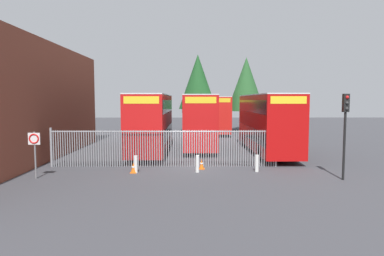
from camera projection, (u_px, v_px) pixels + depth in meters
name	position (u px, v px, depth m)	size (l,w,h in m)	color
ground_plane	(192.00, 148.00, 28.09)	(100.00, 100.00, 0.00)	#3D3D42
palisade_fence	(164.00, 147.00, 20.00)	(13.63, 0.14, 2.35)	gray
double_decker_bus_near_gate	(152.00, 121.00, 25.43)	(2.54, 10.81, 4.42)	red
double_decker_bus_behind_fence_left	(267.00, 121.00, 25.04)	(2.54, 10.81, 4.42)	#B70C0C
double_decker_bus_behind_fence_right	(198.00, 119.00, 28.16)	(2.54, 10.81, 4.42)	red
double_decker_bus_far_back	(216.00, 113.00, 40.71)	(2.54, 10.81, 4.42)	red
bollard_near_left	(136.00, 164.00, 18.32)	(0.20, 0.20, 0.95)	silver
bollard_center_front	(197.00, 164.00, 18.44)	(0.20, 0.20, 0.95)	silver
bollard_near_right	(257.00, 163.00, 18.60)	(0.20, 0.20, 0.95)	silver
traffic_cone_by_gate	(133.00, 168.00, 18.30)	(0.34, 0.34, 0.59)	orange
traffic_cone_mid_forecourt	(202.00, 164.00, 19.31)	(0.34, 0.34, 0.59)	orange
speed_limit_sign_post	(34.00, 144.00, 16.81)	(0.60, 0.14, 2.40)	slate
traffic_light_kerbside	(345.00, 120.00, 16.47)	(0.28, 0.33, 4.30)	black
tree_tall_back	(246.00, 84.00, 42.59)	(4.76, 4.76, 9.45)	#4C3823
tree_short_side	(198.00, 82.00, 41.85)	(4.76, 4.76, 9.72)	#4C3823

